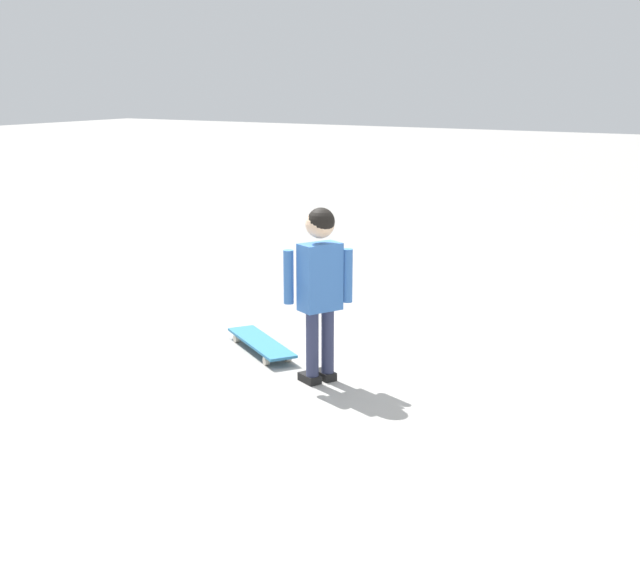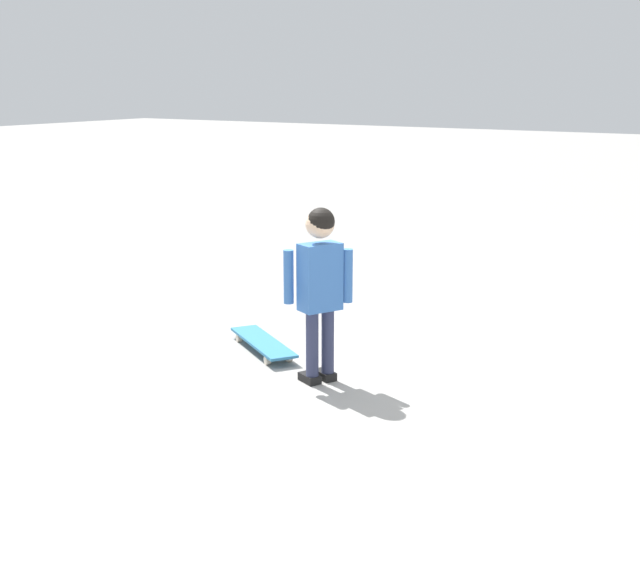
# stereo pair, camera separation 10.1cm
# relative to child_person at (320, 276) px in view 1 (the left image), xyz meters

# --- Properties ---
(ground_plane) EXTENTS (50.00, 50.00, 0.00)m
(ground_plane) POSITION_rel_child_person_xyz_m (0.13, 0.23, -0.66)
(ground_plane) COLOR gray
(child_person) EXTENTS (0.34, 0.28, 1.06)m
(child_person) POSITION_rel_child_person_xyz_m (0.00, 0.00, 0.00)
(child_person) COLOR #2D3351
(child_person) RESTS_ON ground
(skateboard) EXTENTS (0.75, 0.59, 0.07)m
(skateboard) POSITION_rel_child_person_xyz_m (-0.64, 0.31, -0.60)
(skateboard) COLOR teal
(skateboard) RESTS_ON ground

